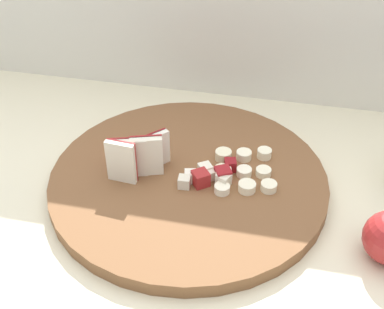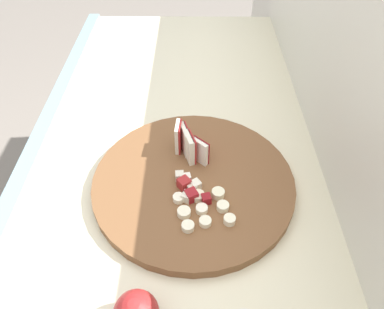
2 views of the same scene
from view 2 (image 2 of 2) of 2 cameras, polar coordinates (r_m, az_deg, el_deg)
tiled_countertop at (r=1.15m, az=-2.65°, el=-17.42°), size 1.54×0.66×0.88m
tile_backsplash at (r=1.03m, az=17.32°, el=-12.09°), size 2.40×0.04×1.24m
cutting_board at (r=0.75m, az=0.22°, el=-4.35°), size 0.41×0.41×0.02m
apple_wedge_fan at (r=0.77m, az=-0.61°, el=1.73°), size 0.08×0.07×0.07m
apple_dice_pile at (r=0.71m, az=-0.37°, el=-5.43°), size 0.08×0.07×0.02m
banana_slice_rows at (r=0.69m, az=1.81°, el=-8.36°), size 0.10×0.12×0.01m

